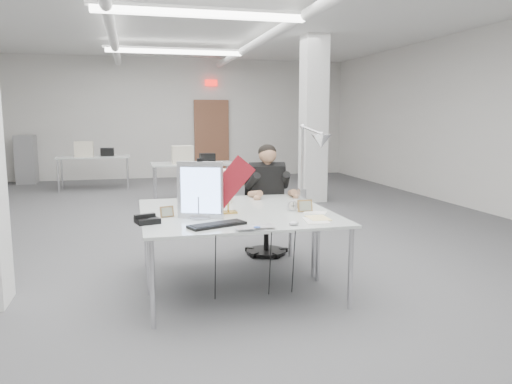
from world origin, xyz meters
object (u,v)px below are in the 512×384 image
desk_main (246,222)px  architect_lamp (310,164)px  laptop (257,229)px  beige_monitor (208,186)px  monitor (200,190)px  seated_person (267,181)px  bankers_lamp (228,198)px  office_chair (266,206)px  desk_phone (147,221)px

desk_main → architect_lamp: 1.17m
laptop → desk_main: bearing=82.7°
beige_monitor → monitor: bearing=-125.9°
seated_person → bankers_lamp: 1.27m
bankers_lamp → beige_monitor: 0.62m
office_chair → seated_person: size_ratio=1.39×
bankers_lamp → seated_person: bearing=75.7°
desk_main → bankers_lamp: 0.40m
seated_person → bankers_lamp: seated_person is taller
laptop → desk_phone: 0.98m
monitor → desk_phone: size_ratio=2.69×
laptop → architect_lamp: bearing=45.3°
beige_monitor → desk_phone: bearing=-148.9°
monitor → beige_monitor: (0.19, 0.79, -0.08)m
bankers_lamp → architect_lamp: bearing=37.1°
monitor → laptop: bearing=-35.7°
office_chair → desk_phone: size_ratio=6.22×
desk_main → office_chair: bearing=68.2°
monitor → laptop: monitor is taller
desk_main → monitor: 0.50m
laptop → architect_lamp: architect_lamp is taller
seated_person → bankers_lamp: bearing=-116.9°
desk_main → desk_phone: (-0.85, 0.08, 0.04)m
seated_person → monitor: seated_person is taller
monitor → laptop: (0.37, -0.60, -0.24)m
monitor → bankers_lamp: monitor is taller
desk_phone → beige_monitor: (0.67, 0.89, 0.15)m
desk_main → beige_monitor: (-0.18, 0.97, 0.19)m
desk_phone → beige_monitor: beige_monitor is taller
desk_main → office_chair: office_chair is taller
monitor → architect_lamp: (1.23, 0.50, 0.16)m
desk_main → bankers_lamp: bankers_lamp is taller
desk_main → architect_lamp: bearing=38.7°
office_chair → architect_lamp: (0.26, -0.80, 0.58)m
desk_main → office_chair: (0.59, 1.48, -0.15)m
laptop → desk_phone: desk_phone is taller
office_chair → seated_person: bearing=-84.5°
seated_person → monitor: 1.58m
desk_main → desk_phone: bearing=174.7°
desk_phone → beige_monitor: size_ratio=0.51×
office_chair → bankers_lamp: bearing=-115.8°
seated_person → laptop: seated_person is taller
office_chair → beige_monitor: size_ratio=3.15×
laptop → seated_person: bearing=65.2°
desk_phone → laptop: bearing=-46.1°
bankers_lamp → beige_monitor: bearing=117.1°
desk_main → monitor: (-0.38, 0.18, 0.27)m
office_chair → desk_phone: 2.02m
beige_monitor → bankers_lamp: bearing=-103.3°
office_chair → laptop: (-0.59, -1.90, 0.18)m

